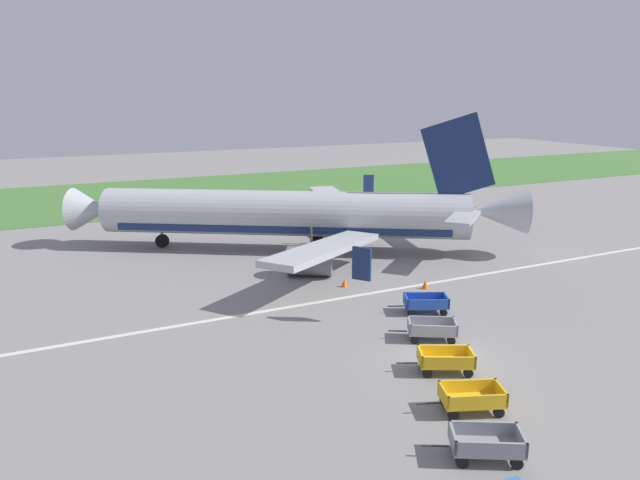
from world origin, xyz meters
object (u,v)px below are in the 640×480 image
(baggage_cart_second_in_row, at_px, (472,398))
(baggage_cart_nearest, at_px, (486,443))
(baggage_cart_third_in_row, at_px, (445,360))
(traffic_cone_mid_apron, at_px, (425,284))
(airplane, at_px, (296,215))
(baggage_cart_far_end, at_px, (426,303))
(traffic_cone_near_plane, at_px, (344,283))
(baggage_cart_fourth_in_row, at_px, (432,329))

(baggage_cart_second_in_row, bearing_deg, baggage_cart_nearest, -121.06)
(baggage_cart_nearest, height_order, baggage_cart_third_in_row, same)
(baggage_cart_nearest, relative_size, traffic_cone_mid_apron, 5.67)
(baggage_cart_second_in_row, height_order, traffic_cone_mid_apron, baggage_cart_second_in_row)
(baggage_cart_second_in_row, bearing_deg, traffic_cone_mid_apron, 61.18)
(airplane, relative_size, baggage_cart_nearest, 9.78)
(traffic_cone_mid_apron, bearing_deg, airplane, 107.21)
(baggage_cart_far_end, distance_m, traffic_cone_mid_apron, 4.47)
(baggage_cart_nearest, xyz_separation_m, traffic_cone_mid_apron, (9.04, 16.18, -0.30))
(baggage_cart_third_in_row, bearing_deg, airplane, 84.21)
(traffic_cone_near_plane, bearing_deg, baggage_cart_fourth_in_row, -89.49)
(baggage_cart_second_in_row, distance_m, traffic_cone_mid_apron, 15.38)
(baggage_cart_nearest, bearing_deg, baggage_cart_third_in_row, 64.73)
(airplane, xyz_separation_m, baggage_cart_nearest, (-5.13, -28.80, -2.45))
(airplane, height_order, baggage_cart_far_end, airplane)
(baggage_cart_third_in_row, distance_m, baggage_cart_fourth_in_row, 3.64)
(baggage_cart_third_in_row, relative_size, traffic_cone_mid_apron, 5.74)
(baggage_cart_second_in_row, xyz_separation_m, traffic_cone_mid_apron, (7.41, 13.47, -0.30))
(airplane, height_order, baggage_cart_fourth_in_row, airplane)
(airplane, relative_size, traffic_cone_near_plane, 60.87)
(airplane, distance_m, baggage_cart_third_in_row, 23.08)
(traffic_cone_near_plane, distance_m, traffic_cone_mid_apron, 5.41)
(airplane, xyz_separation_m, baggage_cart_fourth_in_row, (-0.70, -19.58, -2.45))
(baggage_cart_nearest, distance_m, baggage_cart_fourth_in_row, 10.24)
(baggage_cart_fourth_in_row, bearing_deg, baggage_cart_nearest, -115.68)
(baggage_cart_third_in_row, height_order, traffic_cone_near_plane, baggage_cart_third_in_row)
(baggage_cart_fourth_in_row, distance_m, traffic_cone_mid_apron, 8.35)
(baggage_cart_nearest, xyz_separation_m, traffic_cone_near_plane, (4.35, 18.88, -0.32))
(baggage_cart_nearest, xyz_separation_m, baggage_cart_fourth_in_row, (4.44, 9.22, 0.00))
(traffic_cone_mid_apron, bearing_deg, baggage_cart_far_end, -125.54)
(traffic_cone_mid_apron, bearing_deg, baggage_cart_fourth_in_row, -123.53)
(baggage_cart_nearest, distance_m, traffic_cone_mid_apron, 18.54)
(airplane, relative_size, baggage_cart_far_end, 9.58)
(airplane, distance_m, baggage_cart_far_end, 16.49)
(baggage_cart_second_in_row, relative_size, traffic_cone_near_plane, 6.42)
(airplane, bearing_deg, baggage_cart_third_in_row, -95.79)
(baggage_cart_third_in_row, bearing_deg, traffic_cone_mid_apron, 58.63)
(baggage_cart_second_in_row, relative_size, baggage_cart_fourth_in_row, 1.04)
(traffic_cone_mid_apron, bearing_deg, baggage_cart_second_in_row, -118.82)
(baggage_cart_nearest, height_order, baggage_cart_fourth_in_row, same)
(baggage_cart_fourth_in_row, bearing_deg, baggage_cart_far_end, 58.79)
(baggage_cart_nearest, relative_size, baggage_cart_fourth_in_row, 1.01)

